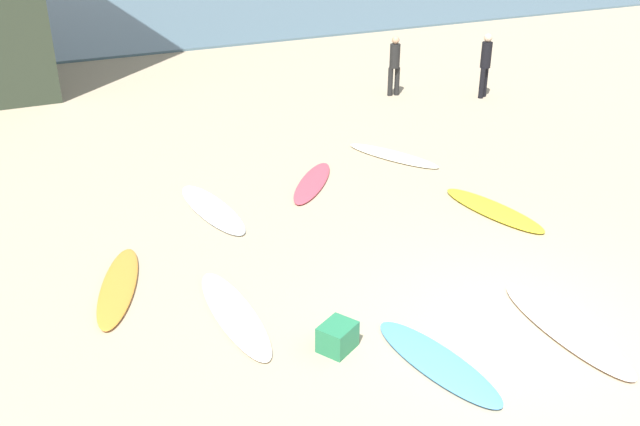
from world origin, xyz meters
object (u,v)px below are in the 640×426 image
Objects in this scene: surfboard_1 at (493,210)px; surfboard_8 at (565,328)px; beachgoer_mid at (395,63)px; surfboard_3 at (312,182)px; surfboard_5 at (234,313)px; beachgoer_far at (27,66)px; surfboard_0 at (393,156)px; surfboard_6 at (212,209)px; beachgoer_near at (485,62)px; surfboard_2 at (437,362)px; beach_cooler at (337,337)px; surfboard_4 at (118,286)px.

surfboard_8 is at bearing -122.64° from surfboard_1.
surfboard_8 is 11.38m from beachgoer_mid.
surfboard_5 is at bearing 90.62° from surfboard_3.
beachgoer_far reaches higher than beachgoer_mid.
surfboard_0 and surfboard_5 have the same top height.
surfboard_0 is 4.43m from surfboard_6.
surfboard_5 is 12.16m from beachgoer_near.
beachgoer_far is (-9.05, 3.98, 0.07)m from beachgoer_mid.
surfboard_2 is 1.16× the size of beachgoer_far.
surfboard_8 is (-1.57, -3.28, 0.00)m from surfboard_1.
beach_cooler is (-2.09, -4.85, 0.14)m from surfboard_3.
beachgoer_mid is (7.85, 8.25, 0.87)m from surfboard_5.
surfboard_6 is 8.63m from beachgoer_mid.
surfboard_5 is 1.35× the size of beachgoer_far.
surfboard_8 is 1.33× the size of beachgoer_far.
surfboard_0 is 5.61m from beachgoer_near.
surfboard_6 is 5.45× the size of beach_cooler.
surfboard_5 is 3.41m from surfboard_6.
beach_cooler is at bearing 148.39° from surfboard_4.
surfboard_2 reaches higher than surfboard_6.
surfboard_3 reaches higher than surfboard_5.
surfboard_4 is (-4.20, -2.16, 0.00)m from surfboard_3.
surfboard_0 is at bearing -125.73° from surfboard_3.
surfboard_0 is 10.36m from beachgoer_far.
beachgoer_mid reaches higher than surfboard_3.
surfboard_2 is (-3.38, -6.22, 0.01)m from surfboard_0.
beachgoer_mid reaches higher than beach_cooler.
surfboard_2 is at bearing 150.96° from surfboard_4.
surfboard_8 is (4.93, -3.72, 0.01)m from surfboard_4.
surfboard_8 is (-1.49, -6.43, 0.01)m from surfboard_0.
surfboard_1 is 13.02m from beachgoer_far.
beachgoer_mid is 9.88m from beachgoer_far.
surfboard_3 is 0.96× the size of surfboard_4.
beach_cooler is (2.09, -13.50, -0.80)m from beachgoer_far.
beach_cooler is (-9.05, -8.22, -0.80)m from beachgoer_near.
surfboard_0 is at bearing 53.56° from surfboard_2.
surfboard_6 reaches higher than surfboard_5.
surfboard_1 is 4.63m from surfboard_2.
surfboard_5 is 1.35× the size of beachgoer_near.
surfboard_4 reaches higher than surfboard_6.
surfboard_1 is at bearing 27.14° from beach_cooler.
beachgoer_near reaches higher than surfboard_8.
surfboard_8 is 1.42× the size of beachgoer_mid.
surfboard_4 is 3.43m from beach_cooler.
surfboard_3 is (1.17, 5.68, -0.01)m from surfboard_2.
surfboard_5 is at bearing 151.33° from surfboard_4.
surfboard_3 is at bearing -79.12° from surfboard_8.
surfboard_8 reaches higher than surfboard_3.
surfboard_2 is 12.02m from beachgoer_mid.
surfboard_6 is at bearing 167.83° from surfboard_0.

